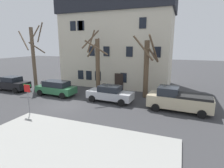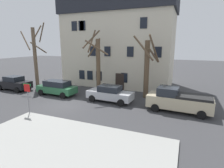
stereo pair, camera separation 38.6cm
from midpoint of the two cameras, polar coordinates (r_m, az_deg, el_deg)
The scene contains 12 objects.
ground_plane at distance 17.87m, azimuth -16.08°, elevation -6.46°, with size 120.00×120.00×0.00m, color #38383A.
sidewalk_slab at distance 10.26m, azimuth -18.41°, elevation -21.15°, with size 11.84×8.11×0.12m, color #999993.
building_main at distance 25.99m, azimuth 1.24°, elevation 13.15°, with size 15.19×7.39×11.76m.
tree_bare_near at distance 25.36m, azimuth -24.00°, elevation 8.21°, with size 2.96×2.98×8.33m.
tree_bare_mid at distance 20.33m, azimuth -5.37°, elevation 6.60°, with size 3.26×3.27×7.28m.
tree_bare_far at distance 19.30m, azimuth 10.36°, elevation 5.36°, with size 2.54×1.82×6.63m.
car_black_sedan at distance 25.72m, azimuth -29.46°, elevation 0.12°, with size 4.53×2.08×1.75m.
car_green_wagon at distance 21.23m, azimuth -17.80°, elevation -1.15°, with size 4.61×2.08×1.67m.
car_silver_sedan at distance 18.02m, azimuth -1.29°, elevation -3.06°, with size 4.71×2.15×1.65m.
pickup_truck_beige at distance 16.45m, azimuth 19.72°, elevation -4.74°, with size 5.36×2.44×2.04m.
street_sign_pole at distance 15.91m, azimuth -25.80°, elevation -2.73°, with size 0.76×0.07×2.58m.
bicycle_leaning at distance 26.18m, azimuth -21.13°, elevation -0.04°, with size 1.68×0.59×1.03m.
Camera 1 is at (10.30, -13.42, 5.63)m, focal length 28.84 mm.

